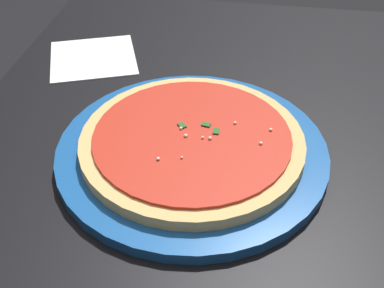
# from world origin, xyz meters

# --- Properties ---
(restaurant_table) EXTENTS (1.03, 0.73, 0.76)m
(restaurant_table) POSITION_xyz_m (0.00, 0.00, 0.61)
(restaurant_table) COLOR black
(restaurant_table) RESTS_ON ground_plane
(serving_plate) EXTENTS (0.36, 0.36, 0.02)m
(serving_plate) POSITION_xyz_m (-0.01, -0.02, 0.77)
(serving_plate) COLOR #195199
(serving_plate) RESTS_ON restaurant_table
(pizza) EXTENTS (0.29, 0.29, 0.02)m
(pizza) POSITION_xyz_m (-0.01, -0.02, 0.79)
(pizza) COLOR #DBB26B
(pizza) RESTS_ON serving_plate
(napkin_folded_right) EXTENTS (0.18, 0.19, 0.00)m
(napkin_folded_right) POSITION_xyz_m (-0.24, -0.24, 0.76)
(napkin_folded_right) COLOR white
(napkin_folded_right) RESTS_ON restaurant_table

